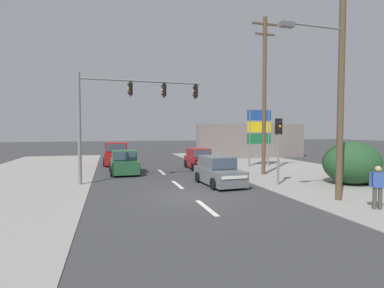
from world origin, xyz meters
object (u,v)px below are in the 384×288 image
object	(u,v)px
hatchback_oncoming_near	(218,172)
suv_receding_far	(116,154)
utility_pole_foreground_right	(339,73)
sedan_kerbside_parked	(124,163)
pedestal_signal_right_kerb	(279,140)
shopping_plaza_sign	(259,130)
pedestrian_at_kerb	(378,185)
hatchback_crossing_left	(199,159)
utility_pole_midground_right	(264,93)
traffic_signal_mast	(125,105)

from	to	relation	value
hatchback_oncoming_near	suv_receding_far	world-z (taller)	suv_receding_far
utility_pole_foreground_right	sedan_kerbside_parked	bearing A→B (deg)	127.69
pedestal_signal_right_kerb	sedan_kerbside_parked	size ratio (longest dim) A/B	0.83
shopping_plaza_sign	hatchback_oncoming_near	xyz separation A→B (m)	(-6.14, -6.99, -2.28)
shopping_plaza_sign	pedestrian_at_kerb	world-z (taller)	shopping_plaza_sign
hatchback_oncoming_near	suv_receding_far	xyz separation A→B (m)	(-5.09, 11.44, 0.18)
utility_pole_foreground_right	hatchback_crossing_left	size ratio (longest dim) A/B	2.68
pedestal_signal_right_kerb	utility_pole_midground_right	bearing A→B (deg)	72.55
suv_receding_far	hatchback_crossing_left	bearing A→B (deg)	-37.85
shopping_plaza_sign	sedan_kerbside_parked	world-z (taller)	shopping_plaza_sign
hatchback_oncoming_near	pedestrian_at_kerb	size ratio (longest dim) A/B	2.28
traffic_signal_mast	pedestal_signal_right_kerb	xyz separation A→B (m)	(7.82, -3.03, -1.94)
utility_pole_foreground_right	shopping_plaza_sign	world-z (taller)	utility_pole_foreground_right
utility_pole_foreground_right	suv_receding_far	size ratio (longest dim) A/B	2.15
hatchback_oncoming_near	utility_pole_foreground_right	bearing A→B (deg)	-53.89
traffic_signal_mast	pedestrian_at_kerb	xyz separation A→B (m)	(8.65, -8.40, -3.43)
shopping_plaza_sign	utility_pole_midground_right	bearing A→B (deg)	-114.40
utility_pole_midground_right	shopping_plaza_sign	size ratio (longest dim) A/B	2.23
traffic_signal_mast	shopping_plaza_sign	bearing A→B (deg)	24.37
traffic_signal_mast	hatchback_crossing_left	bearing A→B (deg)	39.22
hatchback_crossing_left	pedestrian_at_kerb	distance (m)	13.42
hatchback_oncoming_near	utility_pole_midground_right	bearing A→B (deg)	32.30
traffic_signal_mast	suv_receding_far	bearing A→B (deg)	91.73
utility_pole_midground_right	shopping_plaza_sign	bearing A→B (deg)	65.60
traffic_signal_mast	pedestal_signal_right_kerb	distance (m)	8.61
utility_pole_midground_right	pedestrian_at_kerb	bearing A→B (deg)	-92.01
suv_receding_far	hatchback_crossing_left	size ratio (longest dim) A/B	1.24
sedan_kerbside_parked	pedestrian_at_kerb	distance (m)	14.88
sedan_kerbside_parked	hatchback_crossing_left	world-z (taller)	sedan_kerbside_parked
shopping_plaza_sign	hatchback_oncoming_near	bearing A→B (deg)	-131.27
sedan_kerbside_parked	hatchback_oncoming_near	bearing A→B (deg)	-51.08
shopping_plaza_sign	pedestal_signal_right_kerb	bearing A→B (deg)	-111.33
shopping_plaza_sign	suv_receding_far	bearing A→B (deg)	158.40
utility_pole_midground_right	suv_receding_far	bearing A→B (deg)	136.39
traffic_signal_mast	hatchback_oncoming_near	size ratio (longest dim) A/B	1.85
pedestal_signal_right_kerb	shopping_plaza_sign	world-z (taller)	shopping_plaza_sign
utility_pole_foreground_right	hatchback_oncoming_near	xyz separation A→B (m)	(-3.45, 4.73, -4.57)
hatchback_oncoming_near	hatchback_crossing_left	distance (m)	6.81
utility_pole_foreground_right	utility_pole_midground_right	bearing A→B (deg)	84.51
pedestal_signal_right_kerb	shopping_plaza_sign	size ratio (longest dim) A/B	0.77
sedan_kerbside_parked	suv_receding_far	world-z (taller)	suv_receding_far
pedestal_signal_right_kerb	suv_receding_far	world-z (taller)	pedestal_signal_right_kerb
traffic_signal_mast	shopping_plaza_sign	size ratio (longest dim) A/B	1.50
pedestal_signal_right_kerb	sedan_kerbside_parked	bearing A→B (deg)	138.59
shopping_plaza_sign	hatchback_oncoming_near	size ratio (longest dim) A/B	1.24
shopping_plaza_sign	utility_pole_foreground_right	bearing A→B (deg)	-102.91
traffic_signal_mast	pedestal_signal_right_kerb	world-z (taller)	traffic_signal_mast
pedestal_signal_right_kerb	hatchback_oncoming_near	bearing A→B (deg)	161.85
utility_pole_midground_right	pedestal_signal_right_kerb	world-z (taller)	utility_pole_midground_right
pedestal_signal_right_kerb	sedan_kerbside_parked	distance (m)	10.43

